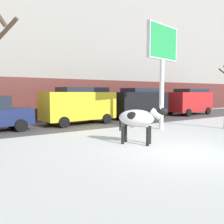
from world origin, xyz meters
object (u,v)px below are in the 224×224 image
at_px(cow_holstein, 138,118).
at_px(car_yellow_van, 79,104).
at_px(pedestrian_near_billboard, 113,105).
at_px(billboard, 163,49).
at_px(car_black_van, 139,102).
at_px(pedestrian_by_cars, 82,107).
at_px(car_red_van, 189,101).

xyz_separation_m(cow_holstein, car_yellow_van, (0.74, 6.58, 0.24)).
height_order(cow_holstein, pedestrian_near_billboard, pedestrian_near_billboard).
distance_m(billboard, car_black_van, 6.21).
bearing_deg(pedestrian_near_billboard, car_black_van, -82.12).
distance_m(car_black_van, pedestrian_by_cars, 4.55).
distance_m(billboard, pedestrian_near_billboard, 8.75).
bearing_deg(pedestrian_near_billboard, billboard, -105.27).
distance_m(car_yellow_van, pedestrian_by_cars, 3.83).
relative_size(cow_holstein, pedestrian_by_cars, 1.03).
distance_m(cow_holstein, pedestrian_by_cars, 10.23).
relative_size(car_yellow_van, car_red_van, 1.00).
relative_size(car_black_van, pedestrian_near_billboard, 2.72).
height_order(cow_holstein, billboard, billboard).
height_order(car_yellow_van, pedestrian_by_cars, car_yellow_van).
distance_m(car_black_van, pedestrian_near_billboard, 3.05).
distance_m(cow_holstein, pedestrian_near_billboard, 11.37).
distance_m(cow_holstein, car_red_van, 13.54).
bearing_deg(billboard, car_yellow_van, 121.69).
xyz_separation_m(billboard, car_yellow_van, (-2.75, 4.46, -3.07)).
xyz_separation_m(car_red_van, pedestrian_near_billboard, (-6.16, 3.19, -0.36)).
height_order(billboard, car_red_van, billboard).
relative_size(car_yellow_van, pedestrian_near_billboard, 2.72).
height_order(car_red_van, pedestrian_near_billboard, car_red_van).
bearing_deg(car_red_van, car_yellow_van, -179.36).
height_order(cow_holstein, pedestrian_by_cars, pedestrian_by_cars).
bearing_deg(pedestrian_by_cars, cow_holstein, -104.86).
bearing_deg(cow_holstein, pedestrian_by_cars, 75.14).
bearing_deg(car_black_van, car_red_van, -1.87).
relative_size(cow_holstein, car_red_van, 0.38).
bearing_deg(pedestrian_near_billboard, car_yellow_van, -145.82).
bearing_deg(pedestrian_by_cars, billboard, -83.64).
height_order(car_black_van, pedestrian_near_billboard, car_black_van).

